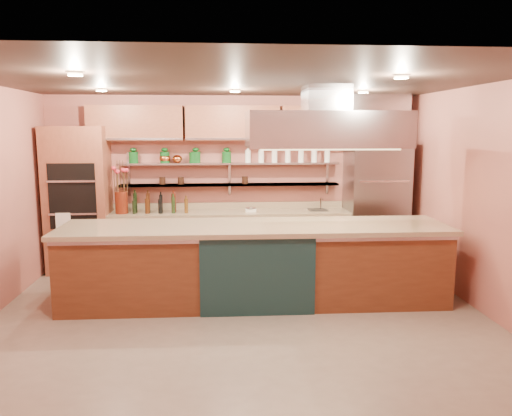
{
  "coord_description": "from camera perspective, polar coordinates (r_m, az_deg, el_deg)",
  "views": [
    {
      "loc": [
        -0.26,
        -5.82,
        2.26
      ],
      "look_at": [
        0.28,
        1.0,
        1.17
      ],
      "focal_mm": 35.0,
      "sensor_mm": 36.0,
      "label": 1
    }
  ],
  "objects": [
    {
      "name": "ceiling_downlights",
      "position": [
        6.05,
        -2.06,
        13.87
      ],
      "size": [
        4.0,
        2.8,
        0.02
      ],
      "primitive_type": "cube",
      "color": "#FFE5A5",
      "rests_on": "ceiling"
    },
    {
      "name": "green_canister",
      "position": [
        8.21,
        -7.16,
        5.73
      ],
      "size": [
        0.16,
        0.16,
        0.17
      ],
      "primitive_type": "cylinder",
      "rotation": [
        0.0,
        0.0,
        -0.15
      ],
      "color": "#0F4918",
      "rests_on": "wall_shelf_upper"
    },
    {
      "name": "bar_faucet",
      "position": [
        8.34,
        7.4,
        0.47
      ],
      "size": [
        0.03,
        0.03,
        0.2
      ],
      "primitive_type": "cylinder",
      "rotation": [
        0.0,
        0.0,
        0.18
      ],
      "color": "silver",
      "rests_on": "back_counter"
    },
    {
      "name": "copper_kettle",
      "position": [
        8.23,
        -8.99,
        5.57
      ],
      "size": [
        0.18,
        0.18,
        0.13
      ],
      "primitive_type": "ellipsoid",
      "rotation": [
        0.0,
        0.0,
        -0.13
      ],
      "color": "#BE5D2B",
      "rests_on": "wall_shelf_upper"
    },
    {
      "name": "wall_front",
      "position": [
        3.44,
        0.02,
        -5.41
      ],
      "size": [
        6.0,
        0.04,
        2.8
      ],
      "primitive_type": "cube",
      "color": "#B66556",
      "rests_on": "floor"
    },
    {
      "name": "kitchen_scale",
      "position": [
        8.09,
        -0.61,
        -0.09
      ],
      "size": [
        0.2,
        0.17,
        0.1
      ],
      "primitive_type": "cube",
      "rotation": [
        0.0,
        0.0,
        -0.27
      ],
      "color": "white",
      "rests_on": "back_counter"
    },
    {
      "name": "range_hood",
      "position": [
        6.49,
        7.94,
        8.86
      ],
      "size": [
        2.0,
        1.0,
        0.45
      ],
      "primitive_type": "cube",
      "color": "#B4B6BC",
      "rests_on": "ceiling"
    },
    {
      "name": "flower_vase",
      "position": [
        8.2,
        -15.12,
        0.62
      ],
      "size": [
        0.25,
        0.25,
        0.35
      ],
      "primitive_type": "cylinder",
      "rotation": [
        0.0,
        0.0,
        0.31
      ],
      "color": "#5A1B0D",
      "rests_on": "back_counter"
    },
    {
      "name": "back_counter",
      "position": [
        8.22,
        -2.93,
        -3.59
      ],
      "size": [
        3.84,
        0.64,
        0.93
      ],
      "primitive_type": "cube",
      "color": "tan",
      "rests_on": "floor"
    },
    {
      "name": "island",
      "position": [
        6.59,
        -0.11,
        -6.34
      ],
      "size": [
        4.93,
        1.14,
        1.03
      ],
      "primitive_type": "cube",
      "rotation": [
        0.0,
        0.0,
        -0.01
      ],
      "color": "brown",
      "rests_on": "floor"
    },
    {
      "name": "oven_stack",
      "position": [
        8.37,
        -19.62,
        0.88
      ],
      "size": [
        0.95,
        0.64,
        2.3
      ],
      "primitive_type": "cube",
      "color": "brown",
      "rests_on": "floor"
    },
    {
      "name": "refrigerator",
      "position": [
        8.47,
        13.52,
        0.56
      ],
      "size": [
        0.95,
        0.72,
        2.1
      ],
      "primitive_type": "cube",
      "color": "gray",
      "rests_on": "floor"
    },
    {
      "name": "wall_shelf_lower",
      "position": [
        8.24,
        -3.01,
        2.68
      ],
      "size": [
        3.6,
        0.26,
        0.03
      ],
      "primitive_type": "cube",
      "color": "#B4B6BC",
      "rests_on": "wall_back"
    },
    {
      "name": "floor",
      "position": [
        6.25,
        -1.84,
        -12.25
      ],
      "size": [
        6.0,
        5.0,
        0.02
      ],
      "primitive_type": "cube",
      "color": "gray",
      "rests_on": "ground"
    },
    {
      "name": "wall_back",
      "position": [
        8.37,
        -2.69,
        3.12
      ],
      "size": [
        6.0,
        0.04,
        2.8
      ],
      "primitive_type": "cube",
      "color": "#B66556",
      "rests_on": "floor"
    },
    {
      "name": "wall_shelf_upper",
      "position": [
        8.21,
        -3.03,
        5.11
      ],
      "size": [
        3.6,
        0.26,
        0.03
      ],
      "primitive_type": "cube",
      "color": "#B4B6BC",
      "rests_on": "wall_back"
    },
    {
      "name": "wall_right",
      "position": [
        6.73,
        24.55,
        0.87
      ],
      "size": [
        0.04,
        5.0,
        2.8
      ],
      "primitive_type": "cube",
      "color": "#B66556",
      "rests_on": "floor"
    },
    {
      "name": "upper_cabinets",
      "position": [
        8.15,
        -2.7,
        9.65
      ],
      "size": [
        4.6,
        0.36,
        0.55
      ],
      "primitive_type": "cube",
      "color": "brown",
      "rests_on": "wall_back"
    },
    {
      "name": "ceiling",
      "position": [
        5.85,
        -1.98,
        14.33
      ],
      "size": [
        6.0,
        5.0,
        0.02
      ],
      "primitive_type": "cube",
      "color": "black",
      "rests_on": "wall_back"
    },
    {
      "name": "oil_bottle_cluster",
      "position": [
        8.11,
        -10.85,
        0.5
      ],
      "size": [
        0.97,
        0.47,
        0.3
      ],
      "primitive_type": "cube",
      "rotation": [
        0.0,
        0.0,
        0.23
      ],
      "color": "black",
      "rests_on": "back_counter"
    }
  ]
}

